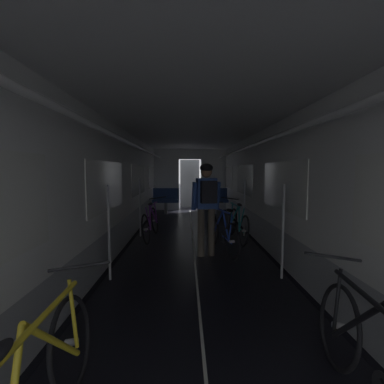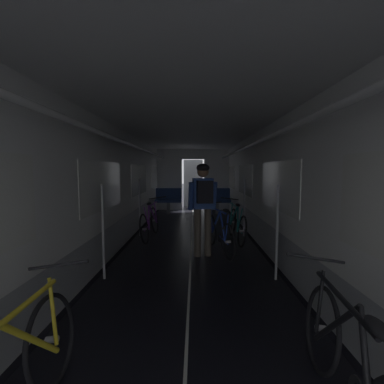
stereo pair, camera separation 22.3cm
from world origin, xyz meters
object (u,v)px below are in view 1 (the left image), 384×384
at_px(bench_seat_far_right, 215,198).
at_px(bicycle_teal, 238,224).
at_px(bench_seat_far_left, 166,198).
at_px(bicycle_black, 375,366).
at_px(person_cyclist_aisle, 207,199).
at_px(bicycle_blue_in_aisle, 222,232).
at_px(bicycle_purple, 151,223).

relative_size(bench_seat_far_right, bicycle_teal, 0.58).
xyz_separation_m(bench_seat_far_left, bicycle_black, (1.94, -8.25, -0.19)).
distance_m(person_cyclist_aisle, bicycle_blue_in_aisle, 0.80).
bearing_deg(person_cyclist_aisle, bench_seat_far_left, 102.94).
bearing_deg(person_cyclist_aisle, bench_seat_far_right, 82.22).
height_order(bench_seat_far_left, bicycle_blue_in_aisle, bench_seat_far_left).
xyz_separation_m(bench_seat_far_left, bicycle_teal, (1.93, -3.80, -0.19)).
bearing_deg(bench_seat_far_left, bicycle_black, -76.79).
bearing_deg(bicycle_purple, bench_seat_far_left, 88.70).
relative_size(bench_seat_far_right, person_cyclist_aisle, 0.57).
bearing_deg(bench_seat_far_right, person_cyclist_aisle, -97.78).
relative_size(bicycle_black, bicycle_teal, 1.00).
xyz_separation_m(bench_seat_far_right, bicycle_purple, (-1.88, -3.60, -0.19)).
relative_size(bicycle_purple, person_cyclist_aisle, 0.98).
relative_size(bench_seat_far_right, bicycle_blue_in_aisle, 0.59).
bearing_deg(bicycle_purple, bicycle_black, -66.54).
relative_size(bench_seat_far_right, bicycle_black, 0.58).
bearing_deg(bench_seat_far_right, bicycle_teal, -88.03).
distance_m(bench_seat_far_left, person_cyclist_aisle, 5.07).
relative_size(bicycle_black, person_cyclist_aisle, 0.98).
bearing_deg(bicycle_teal, bicycle_purple, 174.38).
xyz_separation_m(bench_seat_far_right, bicycle_blue_in_aisle, (-0.35, -4.65, -0.18)).
bearing_deg(person_cyclist_aisle, bicycle_blue_in_aisle, 39.67).
distance_m(bicycle_black, person_cyclist_aisle, 3.50).
bearing_deg(bench_seat_far_right, bench_seat_far_left, 180.00).
height_order(bicycle_black, bicycle_teal, same).
relative_size(bench_seat_far_left, bicycle_black, 0.58).
bearing_deg(bicycle_black, bench_seat_far_right, 90.95).
xyz_separation_m(person_cyclist_aisle, bicycle_blue_in_aisle, (0.32, 0.27, -0.69)).
bearing_deg(bicycle_blue_in_aisle, bicycle_black, -82.30).
height_order(bicycle_black, person_cyclist_aisle, person_cyclist_aisle).
distance_m(bench_seat_far_right, bicycle_black, 8.25).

